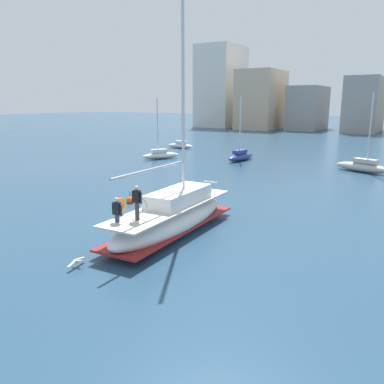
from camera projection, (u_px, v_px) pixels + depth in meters
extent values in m
plane|color=navy|center=(168.00, 220.00, 22.77)|extent=(400.00, 400.00, 0.00)
ellipsoid|color=white|center=(172.00, 220.00, 20.25)|extent=(2.72, 9.68, 1.40)
cube|color=maroon|center=(172.00, 226.00, 20.32)|extent=(2.74, 9.48, 0.10)
cube|color=beige|center=(172.00, 206.00, 20.09)|extent=(2.51, 9.19, 0.08)
cube|color=white|center=(179.00, 196.00, 20.62)|extent=(1.82, 4.37, 0.70)
cylinder|color=silver|center=(183.00, 84.00, 19.76)|extent=(0.16, 0.16, 12.10)
cylinder|color=#B7B7BC|center=(152.00, 169.00, 18.18)|extent=(0.31, 5.76, 0.12)
cylinder|color=silver|center=(211.00, 182.00, 23.73)|extent=(0.90, 0.09, 0.06)
torus|color=orange|center=(120.00, 205.00, 18.29)|extent=(0.16, 0.70, 0.70)
cylinder|color=#33333D|center=(137.00, 211.00, 17.54)|extent=(0.20, 0.20, 0.80)
cube|color=black|center=(137.00, 196.00, 17.39)|extent=(0.33, 0.21, 0.56)
sphere|color=beige|center=(136.00, 188.00, 17.31)|extent=(0.20, 0.20, 0.20)
cylinder|color=black|center=(133.00, 197.00, 17.51)|extent=(0.09, 0.09, 0.50)
cylinder|color=black|center=(141.00, 198.00, 17.30)|extent=(0.09, 0.09, 0.50)
cylinder|color=#33333D|center=(117.00, 218.00, 17.24)|extent=(0.20, 0.20, 0.35)
cube|color=black|center=(117.00, 208.00, 17.14)|extent=(0.33, 0.21, 0.56)
sphere|color=beige|center=(116.00, 200.00, 17.06)|extent=(0.20, 0.20, 0.20)
cylinder|color=black|center=(113.00, 209.00, 17.26)|extent=(0.09, 0.09, 0.50)
cylinder|color=black|center=(121.00, 210.00, 17.05)|extent=(0.09, 0.09, 0.50)
torus|color=silver|center=(140.00, 205.00, 17.70)|extent=(0.76, 0.09, 0.76)
ellipsoid|color=white|center=(180.00, 146.00, 58.30)|extent=(4.45, 1.16, 0.72)
cube|color=white|center=(181.00, 142.00, 58.06)|extent=(1.79, 0.73, 0.40)
cylinder|color=silver|center=(182.00, 126.00, 57.48)|extent=(0.12, 0.12, 5.08)
ellipsoid|color=silver|center=(161.00, 156.00, 47.33)|extent=(3.42, 4.65, 0.77)
cube|color=silver|center=(159.00, 151.00, 47.09)|extent=(1.61, 2.01, 0.40)
cylinder|color=silver|center=(158.00, 126.00, 46.38)|extent=(0.12, 0.12, 6.31)
ellipsoid|color=#B7B2A8|center=(362.00, 167.00, 38.35)|extent=(5.70, 3.37, 0.91)
cube|color=#B7B2A8|center=(366.00, 161.00, 37.98)|extent=(2.40, 1.65, 0.40)
cylinder|color=silver|center=(370.00, 129.00, 37.18)|extent=(0.14, 0.14, 6.62)
ellipsoid|color=navy|center=(241.00, 157.00, 45.93)|extent=(1.67, 5.38, 0.86)
cube|color=navy|center=(240.00, 152.00, 45.58)|extent=(0.98, 2.18, 0.40)
cylinder|color=silver|center=(240.00, 125.00, 44.80)|extent=(0.13, 0.13, 6.46)
ellipsoid|color=silver|center=(76.00, 261.00, 16.17)|extent=(0.39, 0.25, 0.16)
sphere|color=silver|center=(80.00, 261.00, 16.11)|extent=(0.11, 0.11, 0.11)
cone|color=gold|center=(82.00, 262.00, 16.09)|extent=(0.08, 0.05, 0.04)
cube|color=#9E9993|center=(80.00, 258.00, 16.43)|extent=(0.25, 0.57, 0.14)
cube|color=#9E9993|center=(72.00, 263.00, 15.91)|extent=(0.25, 0.57, 0.14)
sphere|color=#EA4C19|center=(130.00, 201.00, 26.54)|extent=(0.54, 0.54, 0.54)
cylinder|color=black|center=(130.00, 196.00, 26.47)|extent=(0.04, 0.04, 0.60)
cube|color=silver|center=(221.00, 87.00, 108.62)|extent=(9.90, 14.12, 21.60)
cube|color=#C6AD8E|center=(261.00, 100.00, 99.81)|extent=(9.10, 14.35, 14.50)
cube|color=gray|center=(308.00, 108.00, 97.98)|extent=(7.19, 14.66, 10.54)
cube|color=gray|center=(365.00, 105.00, 90.01)|extent=(7.00, 16.94, 12.26)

